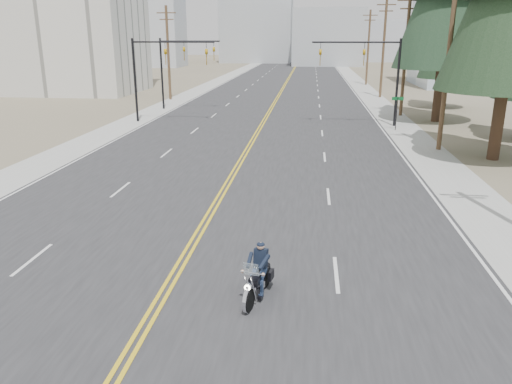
% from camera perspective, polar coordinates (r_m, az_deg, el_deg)
% --- Properties ---
extents(ground_plane, '(400.00, 400.00, 0.00)m').
position_cam_1_polar(ground_plane, '(13.11, -13.30, -15.99)').
color(ground_plane, '#776D56').
rests_on(ground_plane, ground).
extents(road, '(20.00, 200.00, 0.01)m').
position_cam_1_polar(road, '(80.67, 3.39, 12.23)').
color(road, '#303033').
rests_on(road, ground).
extents(sidewalk_left, '(3.00, 200.00, 0.01)m').
position_cam_1_polar(sidewalk_left, '(82.06, -4.85, 12.28)').
color(sidewalk_left, '#A5A5A0').
rests_on(sidewalk_left, ground).
extents(sidewalk_right, '(3.00, 200.00, 0.01)m').
position_cam_1_polar(sidewalk_right, '(80.92, 11.72, 11.92)').
color(sidewalk_right, '#A5A5A0').
rests_on(sidewalk_right, ground).
extents(traffic_mast_left, '(7.10, 0.26, 7.00)m').
position_cam_1_polar(traffic_mast_left, '(44.27, -11.24, 14.19)').
color(traffic_mast_left, black).
rests_on(traffic_mast_left, ground).
extents(traffic_mast_right, '(7.10, 0.26, 7.00)m').
position_cam_1_polar(traffic_mast_right, '(42.60, 13.25, 13.96)').
color(traffic_mast_right, black).
rests_on(traffic_mast_right, ground).
extents(traffic_mast_far, '(6.10, 0.26, 7.00)m').
position_cam_1_polar(traffic_mast_far, '(52.05, -8.96, 14.65)').
color(traffic_mast_far, black).
rests_on(traffic_mast_far, ground).
extents(street_sign, '(0.90, 0.06, 2.62)m').
position_cam_1_polar(street_sign, '(41.17, 15.82, 9.27)').
color(street_sign, black).
rests_on(street_sign, ground).
extents(utility_pole_b, '(2.20, 0.30, 11.50)m').
position_cam_1_polar(utility_pole_b, '(34.34, 21.16, 14.33)').
color(utility_pole_b, brown).
rests_on(utility_pole_b, ground).
extents(utility_pole_c, '(2.20, 0.30, 11.00)m').
position_cam_1_polar(utility_pole_c, '(49.02, 16.73, 15.01)').
color(utility_pole_c, brown).
rests_on(utility_pole_c, ground).
extents(utility_pole_d, '(2.20, 0.30, 11.50)m').
position_cam_1_polar(utility_pole_d, '(63.83, 14.37, 15.79)').
color(utility_pole_d, brown).
rests_on(utility_pole_d, ground).
extents(utility_pole_e, '(2.20, 0.30, 11.00)m').
position_cam_1_polar(utility_pole_e, '(80.72, 12.71, 15.93)').
color(utility_pole_e, brown).
rests_on(utility_pole_e, ground).
extents(utility_pole_left, '(2.20, 0.30, 10.50)m').
position_cam_1_polar(utility_pole_left, '(60.58, -10.01, 15.52)').
color(utility_pole_left, brown).
rests_on(utility_pole_left, ground).
extents(glass_building, '(24.00, 16.00, 20.00)m').
position_cam_1_polar(glass_building, '(85.04, 26.72, 17.52)').
color(glass_building, '#9EB5CC').
rests_on(glass_building, ground).
extents(haze_bldg_a, '(14.00, 12.00, 22.00)m').
position_cam_1_polar(haze_bldg_a, '(131.26, -11.73, 18.67)').
color(haze_bldg_a, '#B7BCC6').
rests_on(haze_bldg_a, ground).
extents(haze_bldg_b, '(18.00, 14.00, 14.00)m').
position_cam_1_polar(haze_bldg_b, '(135.32, 8.24, 17.09)').
color(haze_bldg_b, '#ADB2B7').
rests_on(haze_bldg_b, ground).
extents(haze_bldg_c, '(16.00, 12.00, 18.00)m').
position_cam_1_polar(haze_bldg_c, '(125.54, 23.92, 16.77)').
color(haze_bldg_c, '#B7BCC6').
rests_on(haze_bldg_c, ground).
extents(haze_bldg_d, '(20.00, 15.00, 26.00)m').
position_cam_1_polar(haze_bldg_d, '(151.23, 0.11, 19.54)').
color(haze_bldg_d, '#ADB2B7').
rests_on(haze_bldg_d, ground).
extents(haze_bldg_e, '(14.00, 14.00, 12.00)m').
position_cam_1_polar(haze_bldg_e, '(161.63, 14.24, 16.41)').
color(haze_bldg_e, '#B7BCC6').
rests_on(haze_bldg_e, ground).
extents(haze_bldg_f, '(12.00, 12.00, 16.00)m').
position_cam_1_polar(haze_bldg_f, '(150.31, -15.57, 17.05)').
color(haze_bldg_f, '#ADB2B7').
rests_on(haze_bldg_f, ground).
extents(motorcyclist, '(1.32, 2.21, 1.61)m').
position_cam_1_polar(motorcyclist, '(14.09, 0.17, -9.21)').
color(motorcyclist, black).
rests_on(motorcyclist, ground).
extents(conifer_far, '(5.70, 5.70, 15.26)m').
position_cam_1_polar(conifer_far, '(56.04, 21.46, 17.87)').
color(conifer_far, '#382619').
rests_on(conifer_far, ground).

